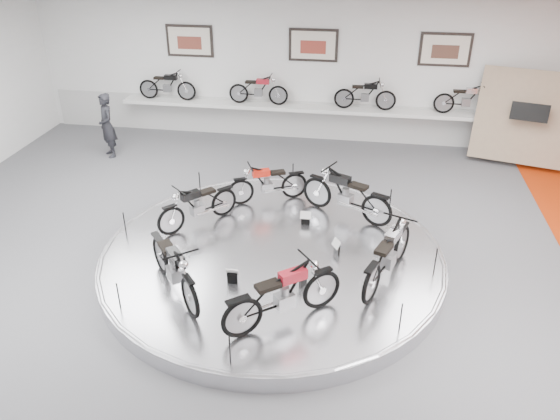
% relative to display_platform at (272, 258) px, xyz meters
% --- Properties ---
extents(floor, '(16.00, 16.00, 0.00)m').
position_rel_display_platform_xyz_m(floor, '(0.00, -0.30, -0.15)').
color(floor, '#515153').
rests_on(floor, ground).
extents(ceiling, '(16.00, 16.00, 0.00)m').
position_rel_display_platform_xyz_m(ceiling, '(0.00, -0.30, 3.85)').
color(ceiling, white).
rests_on(ceiling, wall_back).
extents(wall_back, '(16.00, 0.00, 16.00)m').
position_rel_display_platform_xyz_m(wall_back, '(0.00, 6.70, 1.85)').
color(wall_back, silver).
rests_on(wall_back, floor).
extents(dado_band, '(15.68, 0.04, 1.10)m').
position_rel_display_platform_xyz_m(dado_band, '(0.00, 6.68, 0.40)').
color(dado_band, '#BCBCBA').
rests_on(dado_band, floor).
extents(display_platform, '(6.40, 6.40, 0.30)m').
position_rel_display_platform_xyz_m(display_platform, '(0.00, 0.00, 0.00)').
color(display_platform, silver).
rests_on(display_platform, floor).
extents(platform_rim, '(6.40, 6.40, 0.10)m').
position_rel_display_platform_xyz_m(platform_rim, '(0.00, 0.00, 0.12)').
color(platform_rim, '#B2B2BA').
rests_on(platform_rim, display_platform).
extents(shelf, '(11.00, 0.55, 0.10)m').
position_rel_display_platform_xyz_m(shelf, '(0.00, 6.40, 0.85)').
color(shelf, silver).
rests_on(shelf, wall_back).
extents(poster_left, '(1.35, 0.06, 0.88)m').
position_rel_display_platform_xyz_m(poster_left, '(-3.50, 6.66, 2.55)').
color(poster_left, beige).
rests_on(poster_left, wall_back).
extents(poster_center, '(1.35, 0.06, 0.88)m').
position_rel_display_platform_xyz_m(poster_center, '(0.00, 6.66, 2.55)').
color(poster_center, beige).
rests_on(poster_center, wall_back).
extents(poster_right, '(1.35, 0.06, 0.88)m').
position_rel_display_platform_xyz_m(poster_right, '(3.50, 6.66, 2.55)').
color(poster_right, beige).
rests_on(poster_right, wall_back).
extents(display_panel, '(2.56, 1.52, 2.30)m').
position_rel_display_platform_xyz_m(display_panel, '(5.60, 5.80, 1.10)').
color(display_panel, '#9A8366').
rests_on(display_panel, floor).
extents(shelf_bike_a, '(1.22, 0.43, 0.73)m').
position_rel_display_platform_xyz_m(shelf_bike_a, '(-4.20, 6.40, 1.27)').
color(shelf_bike_a, black).
rests_on(shelf_bike_a, shelf).
extents(shelf_bike_b, '(1.22, 0.43, 0.73)m').
position_rel_display_platform_xyz_m(shelf_bike_b, '(-1.50, 6.40, 1.27)').
color(shelf_bike_b, maroon).
rests_on(shelf_bike_b, shelf).
extents(shelf_bike_c, '(1.22, 0.43, 0.73)m').
position_rel_display_platform_xyz_m(shelf_bike_c, '(1.50, 6.40, 1.27)').
color(shelf_bike_c, black).
rests_on(shelf_bike_c, shelf).
extents(shelf_bike_d, '(1.22, 0.43, 0.73)m').
position_rel_display_platform_xyz_m(shelf_bike_d, '(4.20, 6.40, 1.27)').
color(shelf_bike_d, '#B9B8BD').
rests_on(shelf_bike_d, shelf).
extents(bike_a, '(1.86, 1.34, 1.04)m').
position_rel_display_platform_xyz_m(bike_a, '(1.28, 1.57, 0.67)').
color(bike_a, black).
rests_on(bike_a, display_platform).
extents(bike_b, '(1.60, 1.11, 0.89)m').
position_rel_display_platform_xyz_m(bike_b, '(-0.44, 1.98, 0.60)').
color(bike_b, red).
rests_on(bike_b, display_platform).
extents(bike_c, '(1.45, 1.52, 0.91)m').
position_rel_display_platform_xyz_m(bike_c, '(-1.64, 0.74, 0.61)').
color(bike_c, black).
rests_on(bike_c, display_platform).
extents(bike_d, '(1.57, 1.73, 1.02)m').
position_rel_display_platform_xyz_m(bike_d, '(-1.37, -1.49, 0.66)').
color(bike_d, black).
rests_on(bike_d, display_platform).
extents(bike_e, '(1.77, 1.58, 1.04)m').
position_rel_display_platform_xyz_m(bike_e, '(0.51, -1.93, 0.67)').
color(bike_e, maroon).
rests_on(bike_e, display_platform).
extents(bike_f, '(1.24, 1.88, 1.04)m').
position_rel_display_platform_xyz_m(bike_f, '(2.10, -0.57, 0.67)').
color(bike_f, '#B9B8BD').
rests_on(bike_f, display_platform).
extents(visitor, '(0.73, 0.75, 1.74)m').
position_rel_display_platform_xyz_m(visitor, '(-5.27, 4.50, 0.72)').
color(visitor, black).
rests_on(visitor, floor).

